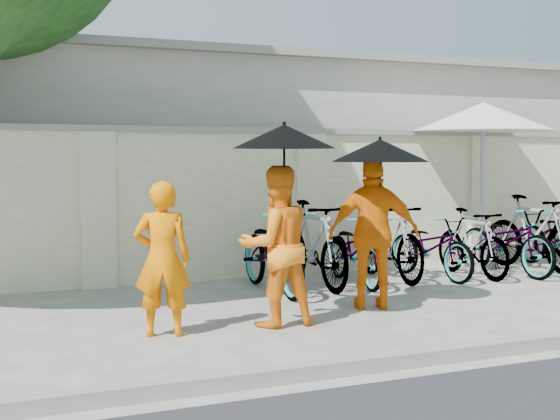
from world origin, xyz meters
name	(u,v)px	position (x,y,z in m)	size (l,w,h in m)	color
ground	(261,330)	(0.00, 0.00, 0.00)	(80.00, 80.00, 0.00)	#B3AEA5
kerb	(345,367)	(0.00, -1.70, 0.06)	(40.00, 0.16, 0.12)	gray
compound_wall	(241,205)	(1.00, 3.20, 1.00)	(20.00, 0.30, 2.00)	#F2EDCE
building_behind	(219,161)	(2.00, 7.00, 1.60)	(14.00, 6.00, 3.20)	beige
monk_left	(162,259)	(-0.95, 0.13, 0.73)	(0.53, 0.35, 1.46)	orange
monk_center	(276,246)	(0.21, 0.12, 0.80)	(0.78, 0.60, 1.60)	orange
parasol_center	(284,137)	(0.26, 0.04, 1.88)	(1.02, 1.02, 1.09)	black
monk_right	(374,233)	(1.54, 0.47, 0.84)	(0.99, 0.41, 1.68)	orange
parasol_right	(380,151)	(1.56, 0.39, 1.75)	(1.08, 1.08, 0.92)	black
patio_umbrella	(483,119)	(4.62, 2.54, 2.24)	(2.11, 2.11, 2.49)	gray
bike_0	(273,251)	(0.94, 1.89, 0.51)	(0.68, 1.95, 1.03)	#91919E
bike_1	(313,244)	(1.54, 1.99, 0.56)	(0.52, 1.85, 1.11)	#91919E
bike_2	(356,250)	(2.14, 1.97, 0.46)	(0.61, 1.74, 0.92)	#91919E
bike_3	(389,241)	(2.75, 2.11, 0.54)	(0.50, 1.78, 1.07)	#91919E
bike_4	(431,247)	(3.35, 2.00, 0.44)	(0.59, 1.68, 0.88)	#91919E
bike_5	(472,243)	(3.95, 1.89, 0.48)	(0.45, 1.59, 0.96)	#91919E
bike_6	(507,241)	(4.56, 1.89, 0.48)	(0.64, 1.83, 0.96)	#91919E
bike_7	(534,233)	(5.16, 2.02, 0.56)	(0.52, 1.85, 1.11)	#91919E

